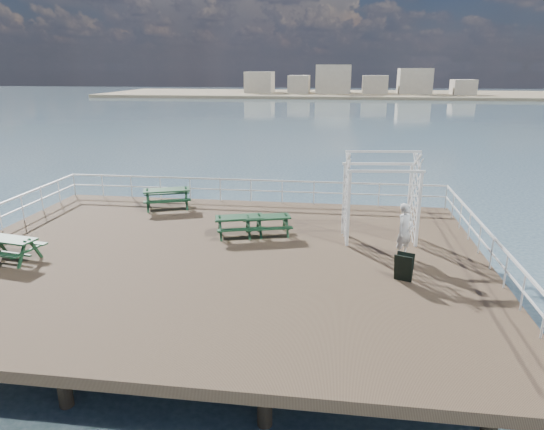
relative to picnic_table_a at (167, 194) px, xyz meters
The scene contains 10 objects.
ground 6.45m from the picnic_table_a, 56.23° to the right, with size 18.00×14.00×0.30m, color brown.
sea_backdrop 129.76m from the picnic_table_a, 82.87° to the left, with size 300.00×300.00×9.20m.
railing 4.45m from the picnic_table_a, 38.28° to the right, with size 17.77×13.76×1.10m.
picnic_table_a is the anchor object (origin of this frame).
picnic_table_b 5.15m from the picnic_table_a, 39.38° to the right, with size 2.12×1.90×0.86m.
picnic_table_c 5.83m from the picnic_table_a, 31.28° to the right, with size 2.06×1.84×0.84m.
picnic_table_d 7.30m from the picnic_table_a, 114.16° to the right, with size 1.99×1.71×0.86m.
trellis_arbor 9.63m from the picnic_table_a, 18.27° to the right, with size 2.80×1.70×3.31m.
sandwich_board 11.63m from the picnic_table_a, 34.47° to the right, with size 0.63×0.55×0.86m.
person 10.86m from the picnic_table_a, 25.29° to the right, with size 0.67×0.44×1.85m, color silver.
Camera 1 is at (3.94, -14.89, 6.09)m, focal length 32.00 mm.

